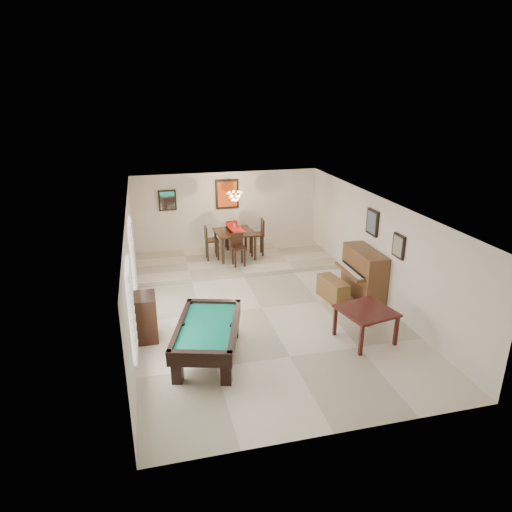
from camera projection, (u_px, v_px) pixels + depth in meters
name	position (u px, v px, depth m)	size (l,w,h in m)	color
ground_plane	(262.00, 308.00, 11.22)	(6.00, 9.00, 0.02)	beige
wall_back	(227.00, 212.00, 14.87)	(6.00, 0.04, 2.60)	silver
wall_front	(340.00, 362.00, 6.67)	(6.00, 0.04, 2.60)	silver
wall_left	(131.00, 270.00, 10.09)	(0.04, 9.00, 2.60)	silver
wall_right	(377.00, 248.00, 11.45)	(0.04, 9.00, 2.60)	silver
ceiling	(262.00, 205.00, 10.33)	(6.00, 9.00, 0.04)	white
dining_step	(236.00, 260.00, 14.16)	(6.00, 2.50, 0.12)	beige
window_left_front	(131.00, 309.00, 8.06)	(0.06, 1.00, 1.70)	white
window_left_rear	(132.00, 256.00, 10.61)	(0.06, 1.00, 1.70)	white
pool_table	(208.00, 341.00, 9.04)	(1.16, 2.15, 0.72)	black
square_table	(365.00, 325.00, 9.68)	(1.04, 1.04, 0.72)	#330F0C
upright_piano	(359.00, 274.00, 11.61)	(0.85, 1.52, 1.27)	brown
piano_bench	(333.00, 290.00, 11.58)	(0.39, 1.00, 0.56)	brown
apothecary_chest	(146.00, 317.00, 9.70)	(0.45, 0.67, 1.01)	black
dining_table	(235.00, 242.00, 14.16)	(1.15, 1.15, 0.95)	black
flower_vase	(235.00, 224.00, 13.95)	(0.15, 0.15, 0.25)	#B31C0F
dining_chair_south	(239.00, 250.00, 13.45)	(0.36, 0.36, 0.96)	black
dining_chair_north	(231.00, 234.00, 14.89)	(0.36, 0.36, 0.98)	black
dining_chair_west	(212.00, 243.00, 13.94)	(0.39, 0.39, 1.06)	black
dining_chair_east	(257.00, 237.00, 14.31)	(0.43, 0.43, 1.15)	black
chandelier	(235.00, 193.00, 13.38)	(0.44, 0.44, 0.60)	#FFE5B2
back_painting	(227.00, 194.00, 14.63)	(0.75, 0.06, 0.95)	#D84C14
back_mirror	(167.00, 200.00, 14.24)	(0.55, 0.06, 0.65)	white
right_picture_upper	(372.00, 222.00, 11.51)	(0.06, 0.55, 0.65)	slate
right_picture_lower	(399.00, 246.00, 10.39)	(0.06, 0.45, 0.55)	gray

